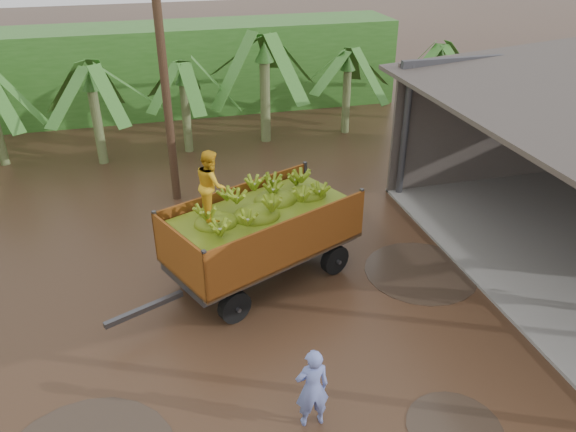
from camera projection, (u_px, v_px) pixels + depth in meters
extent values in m
plane|color=black|center=(277.00, 344.00, 11.38)|extent=(100.00, 100.00, 0.00)
cube|color=#383330|center=(566.00, 115.00, 17.91)|extent=(12.00, 0.12, 4.00)
cube|color=#2D661E|center=(140.00, 71.00, 23.65)|extent=(22.00, 3.00, 3.60)
cube|color=#47474C|center=(145.00, 309.00, 11.53)|extent=(1.64, 0.82, 0.12)
imported|color=gold|center=(211.00, 184.00, 11.53)|extent=(0.58, 0.74, 1.49)
imported|color=#6C7CC6|center=(312.00, 388.00, 9.26)|extent=(0.59, 0.39, 1.59)
cylinder|color=#47301E|center=(163.00, 63.00, 15.21)|extent=(0.24, 0.24, 8.19)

